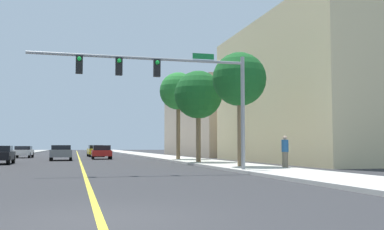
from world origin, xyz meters
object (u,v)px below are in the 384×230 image
at_px(car_red, 102,152).
at_px(pedestrian, 285,151).
at_px(traffic_signal_mast, 172,80).
at_px(car_gray, 61,152).
at_px(palm_near, 239,80).
at_px(palm_far, 178,92).
at_px(car_black, 0,154).
at_px(car_white, 23,152).
at_px(palm_mid, 198,95).
at_px(car_yellow, 96,151).

relative_size(car_red, pedestrian, 2.23).
distance_m(traffic_signal_mast, car_gray, 22.25).
xyz_separation_m(palm_near, palm_far, (-0.30, 14.46, 1.01)).
height_order(palm_far, car_black, palm_far).
bearing_deg(palm_near, palm_far, 91.18).
distance_m(car_white, pedestrian, 34.17).
bearing_deg(car_gray, palm_near, -61.09).
xyz_separation_m(traffic_signal_mast, car_black, (-9.75, 13.77, -3.82)).
relative_size(palm_mid, car_black, 1.57).
bearing_deg(car_yellow, car_white, -161.66).
bearing_deg(palm_mid, palm_far, 88.76).
distance_m(palm_near, car_gray, 21.28).
distance_m(car_red, pedestrian, 24.46).
height_order(traffic_signal_mast, car_red, traffic_signal_mast).
relative_size(palm_far, pedestrian, 4.49).
bearing_deg(traffic_signal_mast, pedestrian, 10.50).
bearing_deg(palm_far, pedestrian, -82.42).
xyz_separation_m(palm_near, car_yellow, (-6.78, 30.90, -4.42)).
bearing_deg(palm_near, traffic_signal_mast, -146.25).
bearing_deg(car_yellow, car_gray, -107.92).
distance_m(car_red, car_yellow, 9.91).
bearing_deg(car_yellow, palm_near, -79.77).
bearing_deg(traffic_signal_mast, car_white, 107.79).
height_order(car_gray, car_yellow, car_yellow).
xyz_separation_m(palm_near, pedestrian, (1.88, -1.93, -4.15)).
xyz_separation_m(palm_mid, palm_far, (0.16, 7.23, 1.12)).
relative_size(palm_mid, car_gray, 1.56).
bearing_deg(car_white, car_red, 141.03).
bearing_deg(pedestrian, car_white, 136.33).
distance_m(car_gray, car_red, 4.81).
height_order(palm_far, car_red, palm_far).
bearing_deg(car_white, traffic_signal_mast, 109.53).
distance_m(palm_far, pedestrian, 17.32).
bearing_deg(car_gray, pedestrian, -59.47).
xyz_separation_m(car_white, car_black, (0.22, -17.33, 0.01)).
xyz_separation_m(palm_near, car_white, (-14.70, 27.94, -4.48)).
xyz_separation_m(car_gray, pedestrian, (12.30, -19.95, 0.28)).
xyz_separation_m(palm_far, pedestrian, (2.18, -16.39, -5.16)).
xyz_separation_m(palm_near, car_gray, (-10.42, 18.02, -4.43)).
bearing_deg(car_gray, car_red, 37.02).
bearing_deg(car_red, car_gray, -141.06).
bearing_deg(palm_far, car_black, -164.81).
relative_size(car_white, pedestrian, 2.29).
relative_size(palm_far, car_black, 1.82).
distance_m(palm_mid, car_gray, 15.31).
bearing_deg(traffic_signal_mast, palm_mid, 67.65).
distance_m(car_yellow, car_black, 21.70).
bearing_deg(car_gray, palm_mid, -48.41).
xyz_separation_m(palm_far, car_black, (-14.18, -3.85, -5.48)).
relative_size(car_black, pedestrian, 2.47).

